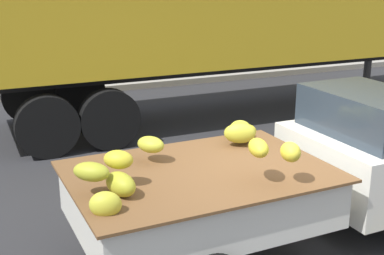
% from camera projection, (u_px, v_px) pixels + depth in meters
% --- Properties ---
extents(ground, '(220.00, 220.00, 0.00)m').
position_uv_depth(ground, '(279.00, 249.00, 6.03)').
color(ground, '#28282B').
extents(curb_strip, '(80.00, 0.80, 0.16)m').
position_uv_depth(curb_strip, '(95.00, 87.00, 13.88)').
color(curb_strip, gray).
rests_on(curb_strip, ground).
extents(pickup_truck, '(4.81, 2.00, 1.70)m').
position_uv_depth(pickup_truck, '(340.00, 161.00, 6.28)').
color(pickup_truck, silver).
rests_on(pickup_truck, ground).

